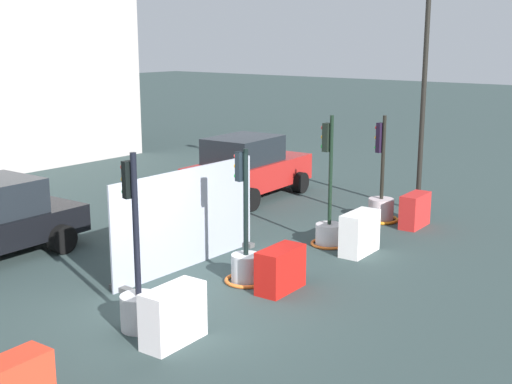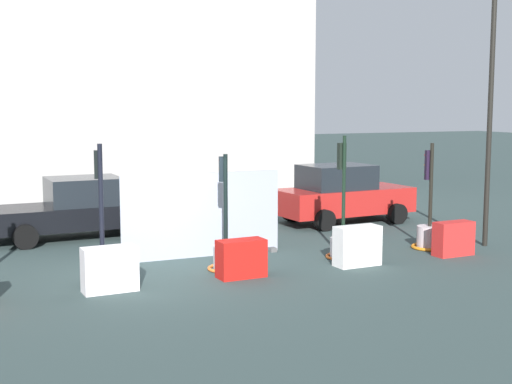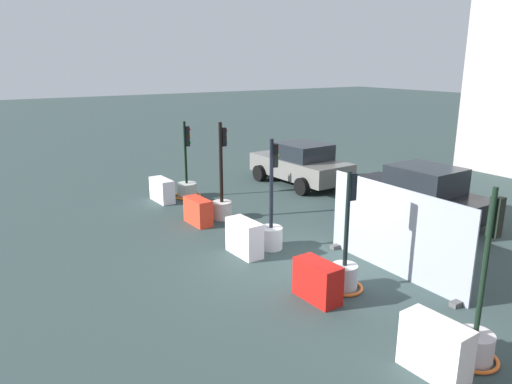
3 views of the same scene
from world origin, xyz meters
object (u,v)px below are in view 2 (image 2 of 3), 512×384
object	(u,v)px
traffic_light_3	(226,251)
construction_barrier_2	(110,269)
traffic_light_4	(343,238)
car_red_compact	(342,195)
street_lamp_post	(492,71)
traffic_light_2	(102,256)
traffic_light_5	(429,233)
construction_barrier_5	(453,239)
construction_barrier_3	(241,259)
car_black_sedan	(76,209)
construction_barrier_4	(357,246)

from	to	relation	value
traffic_light_3	construction_barrier_2	bearing A→B (deg)	-163.38
traffic_light_4	car_red_compact	world-z (taller)	traffic_light_4
traffic_light_4	car_red_compact	bearing A→B (deg)	60.10
car_red_compact	street_lamp_post	bearing A→B (deg)	-70.60
traffic_light_3	traffic_light_2	bearing A→B (deg)	-179.48
traffic_light_5	construction_barrier_5	xyz separation A→B (m)	(0.01, -0.93, 0.01)
street_lamp_post	traffic_light_5	bearing A→B (deg)	169.36
construction_barrier_3	car_black_sedan	distance (m)	6.45
traffic_light_3	construction_barrier_2	size ratio (longest dim) A/B	2.38
car_red_compact	street_lamp_post	distance (m)	6.04
traffic_light_3	traffic_light_4	world-z (taller)	traffic_light_4
construction_barrier_4	construction_barrier_2	bearing A→B (deg)	-179.87
construction_barrier_3	car_black_sedan	xyz separation A→B (m)	(-2.45, 5.95, 0.39)
construction_barrier_4	car_red_compact	distance (m)	5.86
street_lamp_post	construction_barrier_5	bearing A→B (deg)	-157.43
traffic_light_4	construction_barrier_3	xyz separation A→B (m)	(-2.96, -0.83, -0.07)
traffic_light_3	construction_barrier_5	world-z (taller)	traffic_light_3
construction_barrier_3	car_black_sedan	size ratio (longest dim) A/B	0.23
car_black_sedan	construction_barrier_5	bearing A→B (deg)	-36.74
construction_barrier_5	car_black_sedan	world-z (taller)	car_black_sedan
construction_barrier_3	car_red_compact	world-z (taller)	car_red_compact
traffic_light_4	construction_barrier_4	bearing A→B (deg)	-97.97
construction_barrier_4	car_red_compact	bearing A→B (deg)	63.25
traffic_light_3	construction_barrier_4	distance (m)	3.00
construction_barrier_3	car_red_compact	distance (m)	7.56
traffic_light_5	car_black_sedan	size ratio (longest dim) A/B	0.59
traffic_light_5	construction_barrier_3	world-z (taller)	traffic_light_5
traffic_light_5	construction_barrier_3	size ratio (longest dim) A/B	2.58
car_black_sedan	street_lamp_post	size ratio (longest dim) A/B	0.63
construction_barrier_5	car_red_compact	xyz separation A→B (m)	(-0.08, 5.21, 0.47)
traffic_light_3	construction_barrier_5	distance (m)	5.66
construction_barrier_4	construction_barrier_5	bearing A→B (deg)	0.16
construction_barrier_2	street_lamp_post	size ratio (longest dim) A/B	0.15
traffic_light_2	construction_barrier_4	bearing A→B (deg)	-7.93
traffic_light_2	car_red_compact	bearing A→B (deg)	28.29
traffic_light_2	traffic_light_5	distance (m)	8.32
construction_barrier_2	construction_barrier_3	xyz separation A→B (m)	(2.80, 0.04, -0.04)
construction_barrier_3	construction_barrier_5	bearing A→B (deg)	-0.18
traffic_light_4	construction_barrier_2	world-z (taller)	traffic_light_4
construction_barrier_4	traffic_light_2	bearing A→B (deg)	172.07
traffic_light_3	construction_barrier_5	bearing A→B (deg)	-8.12
construction_barrier_5	construction_barrier_4	bearing A→B (deg)	-179.84
construction_barrier_3	street_lamp_post	xyz separation A→B (m)	(7.08, 0.62, 4.07)
construction_barrier_2	construction_barrier_3	distance (m)	2.80
construction_barrier_5	traffic_light_4	bearing A→B (deg)	161.97
traffic_light_5	car_black_sedan	world-z (taller)	traffic_light_5
car_black_sedan	traffic_light_4	bearing A→B (deg)	-43.49
car_red_compact	construction_barrier_3	bearing A→B (deg)	-136.46
traffic_light_3	car_black_sedan	size ratio (longest dim) A/B	0.56
traffic_light_3	car_red_compact	bearing A→B (deg)	38.64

